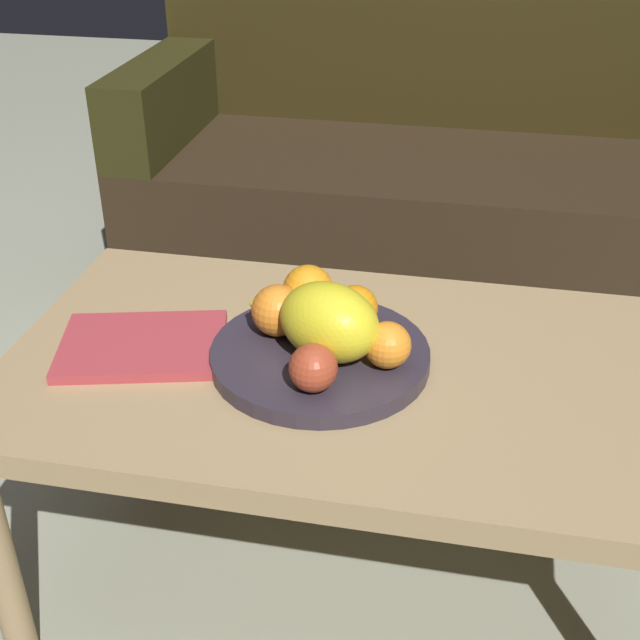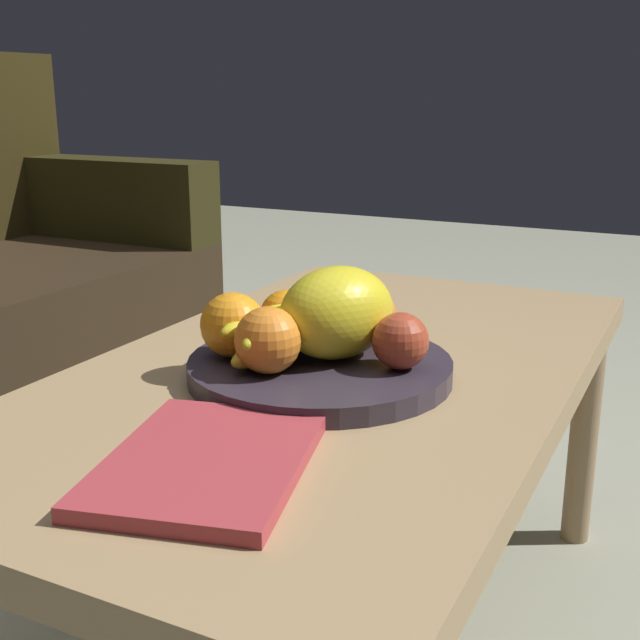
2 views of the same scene
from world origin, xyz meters
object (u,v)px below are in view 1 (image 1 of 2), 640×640
object	(u,v)px
coffee_table	(358,392)
fruit_bowl	(320,356)
melon_large_front	(329,322)
banana_bunch	(311,310)
orange_front	(355,308)
orange_left	(388,345)
apple_front	(313,368)
couch	(449,179)
orange_right	(308,290)
orange_back	(277,310)
magazine	(143,346)

from	to	relation	value
coffee_table	fruit_bowl	distance (m)	0.09
melon_large_front	banana_bunch	size ratio (longest dim) A/B	0.86
melon_large_front	orange_front	bearing A→B (deg)	74.02
orange_left	banana_bunch	size ratio (longest dim) A/B	0.38
orange_front	apple_front	xyz separation A→B (m)	(-0.03, -0.17, -0.00)
couch	fruit_bowl	xyz separation A→B (m)	(-0.13, -1.19, 0.16)
couch	orange_right	world-z (taller)	couch
couch	banana_bunch	world-z (taller)	couch
orange_right	orange_back	size ratio (longest dim) A/B	1.02
banana_bunch	fruit_bowl	bearing A→B (deg)	-65.33
orange_left	banana_bunch	bearing A→B (deg)	148.04
couch	orange_front	distance (m)	1.14
coffee_table	orange_front	bearing A→B (deg)	105.79
melon_large_front	magazine	bearing A→B (deg)	-179.33
orange_front	orange_back	bearing A→B (deg)	-161.42
orange_left	orange_front	bearing A→B (deg)	123.63
orange_back	banana_bunch	xyz separation A→B (m)	(0.05, 0.03, -0.01)
coffee_table	orange_back	bearing A→B (deg)	169.65
coffee_table	banana_bunch	size ratio (longest dim) A/B	5.94
banana_bunch	coffee_table	bearing A→B (deg)	-30.09
coffee_table	apple_front	distance (m)	0.16
coffee_table	melon_large_front	xyz separation A→B (m)	(-0.04, -0.02, 0.13)
fruit_bowl	melon_large_front	xyz separation A→B (m)	(0.02, -0.02, 0.07)
orange_front	magazine	world-z (taller)	orange_front
couch	apple_front	distance (m)	1.31
orange_front	orange_right	distance (m)	0.09
orange_right	orange_left	bearing A→B (deg)	-41.24
orange_back	banana_bunch	size ratio (longest dim) A/B	0.44
banana_bunch	orange_left	bearing A→B (deg)	-31.96
fruit_bowl	banana_bunch	distance (m)	0.08
orange_front	apple_front	distance (m)	0.17
melon_large_front	orange_right	size ratio (longest dim) A/B	1.91
orange_right	orange_back	world-z (taller)	orange_right
fruit_bowl	apple_front	xyz separation A→B (m)	(0.01, -0.10, 0.05)
fruit_bowl	apple_front	distance (m)	0.11
couch	magazine	bearing A→B (deg)	-108.39
orange_right	banana_bunch	size ratio (longest dim) A/B	0.45
couch	apple_front	world-z (taller)	couch
fruit_bowl	orange_front	bearing A→B (deg)	59.74
apple_front	coffee_table	bearing A→B (deg)	66.51
couch	apple_front	xyz separation A→B (m)	(-0.12, -1.29, 0.21)
fruit_bowl	magazine	size ratio (longest dim) A/B	1.32
melon_large_front	orange_back	distance (m)	0.10
banana_bunch	orange_back	bearing A→B (deg)	-151.29
coffee_table	orange_front	xyz separation A→B (m)	(-0.02, 0.06, 0.11)
couch	melon_large_front	size ratio (longest dim) A/B	10.93
fruit_bowl	banana_bunch	world-z (taller)	banana_bunch
melon_large_front	orange_left	world-z (taller)	melon_large_front
orange_front	orange_right	xyz separation A→B (m)	(-0.08, 0.03, 0.01)
orange_left	coffee_table	bearing A→B (deg)	144.69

